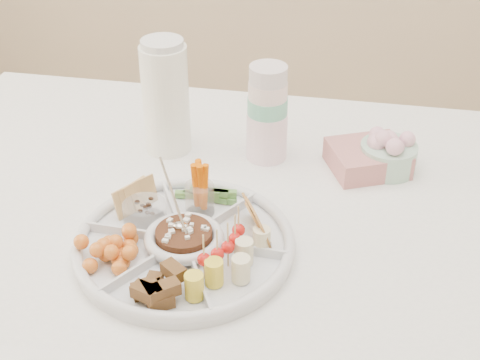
# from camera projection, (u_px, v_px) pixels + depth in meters

# --- Properties ---
(dining_table) EXTENTS (1.52, 1.02, 0.76)m
(dining_table) POSITION_uv_depth(u_px,v_px,m) (246.00, 350.00, 1.48)
(dining_table) COLOR white
(dining_table) RESTS_ON floor
(party_tray) EXTENTS (0.40, 0.40, 0.04)m
(party_tray) POSITION_uv_depth(u_px,v_px,m) (184.00, 241.00, 1.16)
(party_tray) COLOR white
(party_tray) RESTS_ON dining_table
(bean_dip) EXTENTS (0.10, 0.10, 0.04)m
(bean_dip) POSITION_uv_depth(u_px,v_px,m) (184.00, 238.00, 1.16)
(bean_dip) COLOR #311D0E
(bean_dip) RESTS_ON party_tray
(tortillas) EXTENTS (0.11, 0.11, 0.06)m
(tortillas) POSITION_uv_depth(u_px,v_px,m) (255.00, 218.00, 1.18)
(tortillas) COLOR #A68144
(tortillas) RESTS_ON party_tray
(carrot_cucumber) EXTENTS (0.11, 0.11, 0.10)m
(carrot_cucumber) POSITION_uv_depth(u_px,v_px,m) (204.00, 181.00, 1.24)
(carrot_cucumber) COLOR #EA6200
(carrot_cucumber) RESTS_ON party_tray
(pita_raisins) EXTENTS (0.12, 0.12, 0.06)m
(pita_raisins) POSITION_uv_depth(u_px,v_px,m) (135.00, 202.00, 1.22)
(pita_raisins) COLOR tan
(pita_raisins) RESTS_ON party_tray
(cherries) EXTENTS (0.12, 0.12, 0.05)m
(cherries) POSITION_uv_depth(u_px,v_px,m) (108.00, 249.00, 1.12)
(cherries) COLOR orange
(cherries) RESTS_ON party_tray
(granola_chunks) EXTENTS (0.11, 0.11, 0.05)m
(granola_chunks) POSITION_uv_depth(u_px,v_px,m) (160.00, 285.00, 1.05)
(granola_chunks) COLOR #473319
(granola_chunks) RESTS_ON party_tray
(banana_tomato) EXTENTS (0.10, 0.10, 0.08)m
(banana_tomato) POSITION_uv_depth(u_px,v_px,m) (239.00, 258.00, 1.07)
(banana_tomato) COLOR #E4DE64
(banana_tomato) RESTS_ON party_tray
(cup_stack) EXTENTS (0.10, 0.10, 0.24)m
(cup_stack) POSITION_uv_depth(u_px,v_px,m) (268.00, 107.00, 1.38)
(cup_stack) COLOR white
(cup_stack) RESTS_ON dining_table
(thermos) EXTENTS (0.12, 0.12, 0.26)m
(thermos) POSITION_uv_depth(u_px,v_px,m) (166.00, 96.00, 1.40)
(thermos) COLOR white
(thermos) RESTS_ON dining_table
(flower_bowl) EXTENTS (0.14, 0.14, 0.09)m
(flower_bowl) POSITION_uv_depth(u_px,v_px,m) (389.00, 151.00, 1.37)
(flower_bowl) COLOR #80B59F
(flower_bowl) RESTS_ON dining_table
(napkin_stack) EXTENTS (0.19, 0.18, 0.05)m
(napkin_stack) POSITION_uv_depth(u_px,v_px,m) (367.00, 158.00, 1.39)
(napkin_stack) COLOR tan
(napkin_stack) RESTS_ON dining_table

